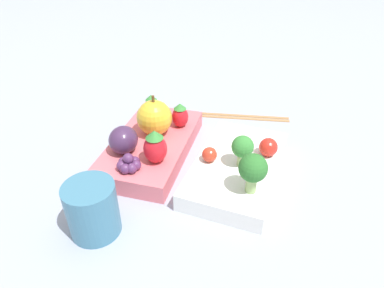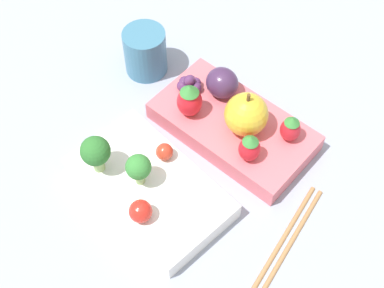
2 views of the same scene
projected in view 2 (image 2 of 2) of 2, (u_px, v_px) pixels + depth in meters
ground_plane at (192, 160)px, 0.69m from camera, size 4.00×4.00×0.00m
bento_box_savoury at (148, 185)px, 0.65m from camera, size 0.20×0.11×0.03m
bento_box_fruit at (233, 127)px, 0.70m from camera, size 0.22×0.13×0.03m
broccoli_floret_0 at (139, 168)px, 0.62m from camera, size 0.03×0.03×0.05m
broccoli_floret_1 at (96, 152)px, 0.62m from camera, size 0.04×0.04×0.06m
cherry_tomato_0 at (140, 211)px, 0.60m from camera, size 0.03×0.03×0.03m
cherry_tomato_1 at (164, 152)px, 0.65m from camera, size 0.02×0.02×0.02m
apple at (246, 114)px, 0.66m from camera, size 0.06×0.06×0.07m
strawberry_0 at (291, 128)px, 0.66m from camera, size 0.03×0.03×0.04m
strawberry_1 at (250, 148)px, 0.64m from camera, size 0.03×0.03×0.04m
strawberry_2 at (190, 100)px, 0.68m from camera, size 0.03×0.03×0.05m
plum at (222, 83)px, 0.70m from camera, size 0.04×0.04×0.04m
grape_cluster at (189, 85)px, 0.71m from camera, size 0.03×0.03×0.02m
drinking_cup at (145, 52)px, 0.75m from camera, size 0.06×0.06×0.07m
chopsticks_pair at (278, 256)px, 0.61m from camera, size 0.07×0.21×0.01m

